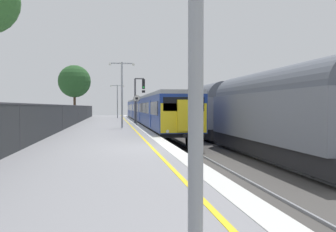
% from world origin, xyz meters
% --- Properties ---
extents(ground, '(17.40, 110.00, 1.21)m').
position_xyz_m(ground, '(2.64, 0.00, -0.61)').
color(ground, gray).
extents(commuter_train_at_platform, '(2.83, 42.79, 3.81)m').
position_xyz_m(commuter_train_at_platform, '(2.10, 26.80, 1.27)').
color(commuter_train_at_platform, navy).
rests_on(commuter_train_at_platform, ground).
extents(freight_train_adjacent_track, '(2.60, 28.19, 4.47)m').
position_xyz_m(freight_train_adjacent_track, '(6.10, 9.75, 1.44)').
color(freight_train_adjacent_track, '#232326').
rests_on(freight_train_adjacent_track, ground).
extents(signal_gantry, '(1.10, 0.24, 4.57)m').
position_xyz_m(signal_gantry, '(0.64, 21.90, 2.87)').
color(signal_gantry, '#47474C').
rests_on(signal_gantry, ground).
extents(speed_limit_sign, '(0.59, 0.08, 2.72)m').
position_xyz_m(speed_limit_sign, '(0.25, 18.09, 1.74)').
color(speed_limit_sign, '#59595B').
rests_on(speed_limit_sign, ground).
extents(platform_lamp_mid, '(2.00, 0.20, 5.14)m').
position_xyz_m(platform_lamp_mid, '(-1.20, 13.72, 3.07)').
color(platform_lamp_mid, '#93999E').
rests_on(platform_lamp_mid, ground).
extents(platform_lamp_far, '(2.00, 0.20, 4.87)m').
position_xyz_m(platform_lamp_far, '(-1.20, 38.57, 2.92)').
color(platform_lamp_far, '#93999E').
rests_on(platform_lamp_far, ground).
extents(platform_back_fence, '(0.07, 99.00, 1.81)m').
position_xyz_m(platform_back_fence, '(-5.45, 0.00, 0.95)').
color(platform_back_fence, '#282B2D').
rests_on(platform_back_fence, ground).
extents(background_tree_left, '(4.01, 4.01, 6.84)m').
position_xyz_m(background_tree_left, '(-6.65, 31.47, 4.70)').
color(background_tree_left, '#473323').
rests_on(background_tree_left, ground).
extents(background_tree_right, '(3.02, 3.12, 6.97)m').
position_xyz_m(background_tree_right, '(-6.91, 35.83, 5.36)').
color(background_tree_right, '#473323').
rests_on(background_tree_right, ground).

